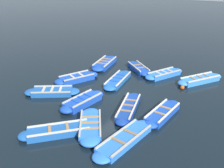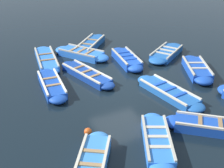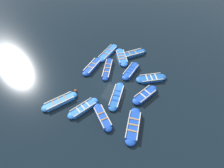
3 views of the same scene
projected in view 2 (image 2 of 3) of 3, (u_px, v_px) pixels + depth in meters
ground_plane at (121, 81)px, 14.40m from camera, size 120.00×120.00×0.00m
boat_tucked at (169, 92)px, 13.16m from camera, size 1.34×3.77×0.35m
boat_bow_out at (209, 126)px, 10.88m from camera, size 2.88×2.63×0.42m
boat_mid_row at (166, 53)px, 17.14m from camera, size 3.34×2.62×0.38m
boat_broadside at (157, 141)px, 10.16m from camera, size 2.17×3.27×0.40m
boat_far_corner at (126, 59)px, 16.27m from camera, size 1.23×3.25×0.45m
boat_alongside at (86, 74)px, 14.70m from camera, size 1.61×3.75×0.37m
boat_outer_left at (46, 60)px, 16.35m from camera, size 1.39×3.95×0.35m
boat_inner_gap at (90, 45)px, 18.31m from camera, size 3.10×3.15×0.40m
boat_outer_right at (197, 69)px, 15.16m from camera, size 2.17×3.29×0.44m
boat_drifting at (81, 54)px, 17.01m from camera, size 2.61×3.28×0.41m
boat_near_quay at (52, 85)px, 13.70m from camera, size 1.08×3.39×0.40m
buoy_orange_near at (88, 132)px, 10.69m from camera, size 0.27×0.27×0.27m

